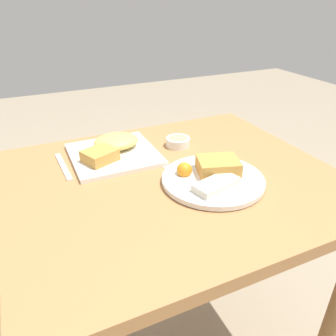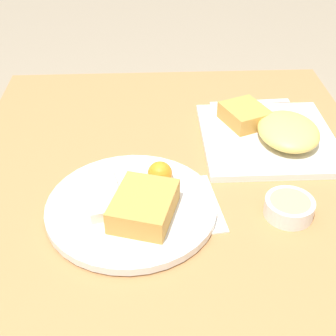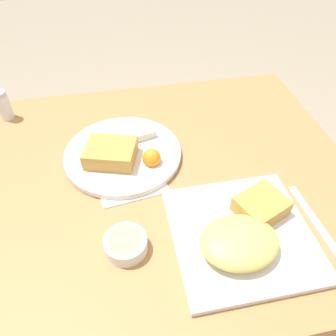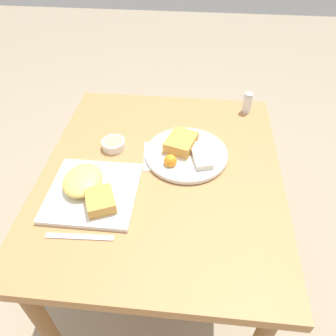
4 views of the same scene
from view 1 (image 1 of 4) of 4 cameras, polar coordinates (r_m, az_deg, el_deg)
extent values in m
cube|color=#B27A47|center=(0.96, 1.18, -2.31)|extent=(0.93, 0.79, 0.04)
cylinder|color=olive|center=(1.59, 9.03, -5.51)|extent=(0.05, 0.05, 0.74)
cylinder|color=olive|center=(1.40, -21.12, -13.03)|extent=(0.05, 0.05, 0.74)
cylinder|color=olive|center=(1.24, 27.24, -21.06)|extent=(0.05, 0.05, 0.74)
cube|color=silver|center=(0.95, 7.09, -1.83)|extent=(0.18, 0.27, 0.00)
cube|color=white|center=(1.08, -9.42, 2.37)|extent=(0.27, 0.27, 0.01)
ellipsoid|color=#EAC660|center=(1.10, -9.02, 4.62)|extent=(0.15, 0.12, 0.04)
cube|color=gold|center=(1.02, -11.78, 2.15)|extent=(0.12, 0.11, 0.04)
cylinder|color=white|center=(0.93, 7.81, -1.99)|extent=(0.29, 0.29, 0.01)
cube|color=gold|center=(0.94, 8.72, 0.41)|extent=(0.14, 0.12, 0.04)
cube|color=beige|center=(0.87, 8.40, -2.84)|extent=(0.14, 0.09, 0.02)
sphere|color=orange|center=(0.92, 2.86, -0.33)|extent=(0.04, 0.04, 0.04)
cylinder|color=white|center=(1.13, 1.75, 4.56)|extent=(0.08, 0.08, 0.03)
cylinder|color=#D1B775|center=(1.13, 1.76, 5.17)|extent=(0.07, 0.07, 0.00)
cube|color=silver|center=(1.05, -17.78, 0.30)|extent=(0.03, 0.19, 0.00)
camera|label=2|loc=(1.25, 35.55, 26.40)|focal=50.00mm
camera|label=3|loc=(1.35, -6.07, 31.65)|focal=35.00mm
camera|label=4|loc=(0.82, -70.82, 32.67)|focal=35.00mm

